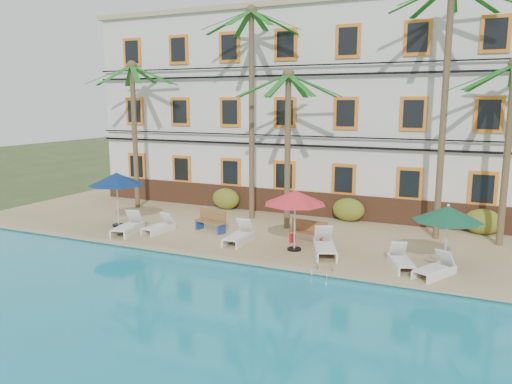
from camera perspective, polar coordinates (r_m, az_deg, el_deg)
The scene contains 25 objects.
ground at distance 18.46m, azimuth -0.32°, elevation -7.93°, with size 100.00×100.00×0.00m, color #384C23.
pool_deck at distance 22.88m, azimuth 4.95°, elevation -4.04°, with size 30.00×12.00×0.25m, color tan.
swimming_pool at distance 12.87m, azimuth -14.04°, elevation -16.16°, with size 26.00×12.00×0.20m, color teal.
pool_coping at distance 17.60m, azimuth -1.56°, elevation -7.89°, with size 30.00×0.35×0.06m, color tan.
hotel_building at distance 26.93m, azimuth 8.73°, elevation 9.32°, with size 25.40×6.44×10.22m.
palm_a at distance 26.68m, azimuth -13.79°, elevation 8.71°, with size 4.64×4.64×7.58m.
palm_b at distance 23.45m, azimuth -0.50°, elevation 11.92°, with size 4.64×4.64×9.82m.
palm_c at distance 21.53m, azimuth 3.67°, elevation 7.66°, with size 4.64×4.64×6.92m.
palm_d at distance 21.13m, azimuth 20.89°, elevation 11.97°, with size 4.64×4.64×10.17m.
palm_e at distance 21.09m, azimuth 27.02°, elevation 6.86°, with size 4.64×4.64×7.14m.
shrub_left at distance 25.98m, azimuth -3.46°, elevation -0.77°, with size 1.50×0.90×1.10m, color #1C5618.
shrub_mid at distance 23.70m, azimuth 10.53°, elevation -2.00°, with size 1.50×0.90×1.10m, color #1C5618.
shrub_right at distance 23.06m, azimuth 24.49°, elevation -3.11°, with size 1.50×0.90×1.10m, color #1C5618.
umbrella_blue at distance 22.97m, azimuth -15.66°, elevation 1.41°, with size 2.50×2.50×2.50m.
umbrella_red at distance 18.53m, azimuth 4.48°, elevation -0.65°, with size 2.36×2.36×2.36m.
umbrella_green at distance 17.39m, azimuth 21.07°, elevation -2.36°, with size 2.25×2.25×2.25m.
lounger_a at distance 21.95m, azimuth -14.40°, elevation -3.81°, with size 1.09×2.04×0.92m.
lounger_b at distance 21.84m, azimuth -10.99°, elevation -3.86°, with size 0.74×1.70×0.78m.
lounger_c at distance 19.88m, azimuth -1.94°, elevation -4.99°, with size 0.76×1.90×0.88m.
lounger_d at distance 18.54m, azimuth 7.86°, elevation -6.13°, with size 1.43×2.17×0.97m.
lounger_e at distance 17.63m, azimuth 16.26°, elevation -7.50°, with size 1.20×1.79×0.80m.
lounger_f at distance 17.14m, azimuth 19.79°, elevation -8.22°, with size 1.29×1.77×0.79m.
bench_left at distance 21.61m, azimuth -5.11°, elevation -3.28°, with size 1.57×0.82×0.93m.
bench_right at distance 19.76m, azimuth 6.02°, elevation -4.59°, with size 1.54×0.64×0.93m.
pool_ladder at distance 16.51m, azimuth 7.56°, elevation -9.34°, with size 0.54×0.74×0.74m.
Camera 1 is at (7.35, -15.92, 5.76)m, focal length 35.00 mm.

